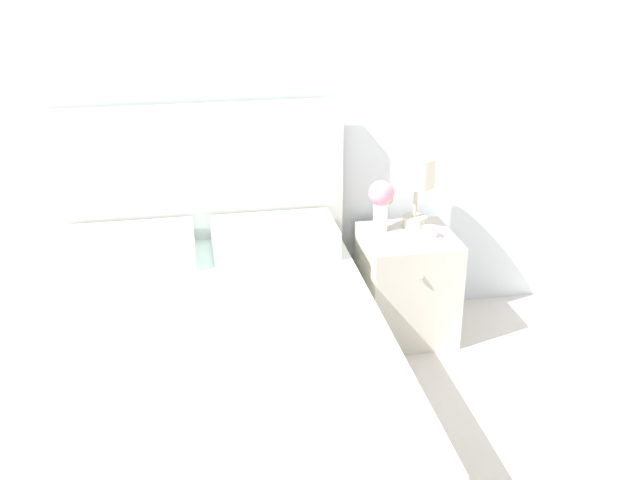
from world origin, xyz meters
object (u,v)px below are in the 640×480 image
object	(u,v)px
bed	(215,373)
teacup	(430,233)
flower_vase	(381,200)
nightstand	(407,285)
table_lamp	(417,179)

from	to	relation	value
bed	teacup	bearing A→B (deg)	28.77
flower_vase	teacup	bearing A→B (deg)	-32.27
nightstand	teacup	distance (m)	0.33
nightstand	teacup	xyz separation A→B (m)	(0.09, -0.05, 0.31)
nightstand	flower_vase	bearing A→B (deg)	144.61
bed	nightstand	world-z (taller)	bed
nightstand	bed	bearing A→B (deg)	-147.17
nightstand	teacup	size ratio (longest dim) A/B	4.58
table_lamp	teacup	world-z (taller)	table_lamp
flower_vase	bed	bearing A→B (deg)	-140.13
flower_vase	teacup	world-z (taller)	flower_vase
bed	table_lamp	world-z (taller)	bed
nightstand	teacup	bearing A→B (deg)	-27.62
bed	nightstand	distance (m)	1.23
nightstand	flower_vase	distance (m)	0.48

